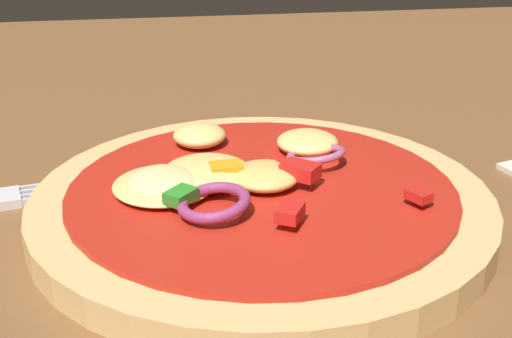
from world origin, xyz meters
name	(u,v)px	position (x,y,z in m)	size (l,w,h in m)	color
dining_table	(214,267)	(0.00, 0.00, 0.01)	(1.25, 1.02, 0.03)	brown
pizza	(257,202)	(0.02, 0.02, 0.04)	(0.23, 0.23, 0.03)	tan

